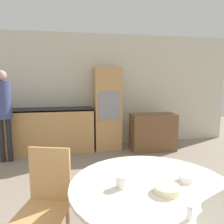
{
  "coord_description": "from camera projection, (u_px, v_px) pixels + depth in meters",
  "views": [
    {
      "loc": [
        -0.55,
        -0.04,
        1.56
      ],
      "look_at": [
        0.01,
        2.95,
        1.1
      ],
      "focal_mm": 35.0,
      "sensor_mm": 36.0,
      "label": 1
    }
  ],
  "objects": [
    {
      "name": "kitchen_counter",
      "position": [
        36.0,
        130.0,
        4.69
      ],
      "size": [
        2.46,
        0.6,
        0.93
      ],
      "color": "tan",
      "rests_on": "ground_plane"
    },
    {
      "name": "sideboard",
      "position": [
        153.0,
        132.0,
        4.82
      ],
      "size": [
        0.98,
        0.45,
        0.81
      ],
      "color": "brown",
      "rests_on": "ground_plane"
    },
    {
      "name": "chair_far_left",
      "position": [
        47.0,
        197.0,
        1.92
      ],
      "size": [
        0.5,
        0.5,
        0.96
      ],
      "rotation": [
        0.0,
        0.0,
        5.98
      ],
      "color": "tan",
      "rests_on": "ground_plane"
    },
    {
      "name": "dining_table",
      "position": [
        151.0,
        209.0,
        1.72
      ],
      "size": [
        1.27,
        1.27,
        0.75
      ],
      "color": "brown",
      "rests_on": "ground_plane"
    },
    {
      "name": "cup",
      "position": [
        121.0,
        182.0,
        1.63
      ],
      "size": [
        0.08,
        0.08,
        0.09
      ],
      "color": "white",
      "rests_on": "dining_table"
    },
    {
      "name": "bowl_near",
      "position": [
        186.0,
        178.0,
        1.74
      ],
      "size": [
        0.12,
        0.12,
        0.05
      ],
      "color": "white",
      "rests_on": "dining_table"
    },
    {
      "name": "bowl_centre",
      "position": [
        167.0,
        189.0,
        1.56
      ],
      "size": [
        0.19,
        0.19,
        0.05
      ],
      "color": "beige",
      "rests_on": "dining_table"
    },
    {
      "name": "wall_back",
      "position": [
        94.0,
        91.0,
        5.15
      ],
      "size": [
        6.79,
        0.05,
        2.6
      ],
      "color": "beige",
      "rests_on": "ground_plane"
    },
    {
      "name": "person_standing",
      "position": [
        3.0,
        105.0,
        4.04
      ],
      "size": [
        0.3,
        0.3,
        1.73
      ],
      "color": "#262628",
      "rests_on": "ground_plane"
    },
    {
      "name": "oven_unit",
      "position": [
        107.0,
        108.0,
        4.92
      ],
      "size": [
        0.58,
        0.59,
        1.82
      ],
      "color": "tan",
      "rests_on": "ground_plane"
    },
    {
      "name": "salt_shaker",
      "position": [
        189.0,
        213.0,
        1.25
      ],
      "size": [
        0.03,
        0.03,
        0.09
      ],
      "color": "white",
      "rests_on": "dining_table"
    }
  ]
}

